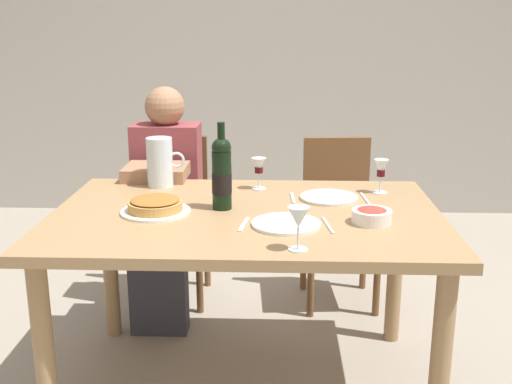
{
  "coord_description": "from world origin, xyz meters",
  "views": [
    {
      "loc": [
        0.12,
        -2.27,
        1.47
      ],
      "look_at": [
        0.04,
        -0.01,
        0.84
      ],
      "focal_mm": 43.3,
      "sensor_mm": 36.0,
      "label": 1
    }
  ],
  "objects_px": {
    "wine_glass_left_diner": "(259,167)",
    "chair_left": "(173,207)",
    "salad_bowl": "(372,215)",
    "dinner_plate_right_setting": "(286,224)",
    "dining_table": "(246,235)",
    "diner_left": "(164,198)",
    "baked_tart": "(155,206)",
    "wine_glass_right_diner": "(299,219)",
    "dinner_plate_left_setting": "(329,198)",
    "wine_glass_centre": "(381,170)",
    "wine_bottle": "(222,173)",
    "chair_right": "(338,210)",
    "water_pitcher": "(160,165)"
  },
  "relations": [
    {
      "from": "wine_glass_right_diner",
      "to": "wine_glass_centre",
      "type": "relative_size",
      "value": 0.98
    },
    {
      "from": "diner_left",
      "to": "dining_table",
      "type": "bearing_deg",
      "value": 123.49
    },
    {
      "from": "wine_glass_right_diner",
      "to": "dinner_plate_left_setting",
      "type": "relative_size",
      "value": 0.6
    },
    {
      "from": "salad_bowl",
      "to": "dinner_plate_right_setting",
      "type": "relative_size",
      "value": 0.58
    },
    {
      "from": "wine_glass_right_diner",
      "to": "dinner_plate_right_setting",
      "type": "bearing_deg",
      "value": 98.32
    },
    {
      "from": "dinner_plate_left_setting",
      "to": "diner_left",
      "type": "height_order",
      "value": "diner_left"
    },
    {
      "from": "salad_bowl",
      "to": "chair_left",
      "type": "height_order",
      "value": "chair_left"
    },
    {
      "from": "wine_glass_left_diner",
      "to": "chair_left",
      "type": "xyz_separation_m",
      "value": [
        -0.49,
        0.57,
        -0.36
      ]
    },
    {
      "from": "baked_tart",
      "to": "wine_glass_right_diner",
      "type": "bearing_deg",
      "value": -35.34
    },
    {
      "from": "wine_glass_centre",
      "to": "dinner_plate_left_setting",
      "type": "xyz_separation_m",
      "value": [
        -0.23,
        -0.1,
        -0.09
      ]
    },
    {
      "from": "dining_table",
      "to": "salad_bowl",
      "type": "xyz_separation_m",
      "value": [
        0.46,
        -0.12,
        0.12
      ]
    },
    {
      "from": "wine_glass_centre",
      "to": "wine_glass_left_diner",
      "type": "bearing_deg",
      "value": 174.81
    },
    {
      "from": "wine_bottle",
      "to": "baked_tart",
      "type": "relative_size",
      "value": 1.28
    },
    {
      "from": "dining_table",
      "to": "wine_glass_right_diner",
      "type": "relative_size",
      "value": 10.39
    },
    {
      "from": "salad_bowl",
      "to": "chair_left",
      "type": "distance_m",
      "value": 1.41
    },
    {
      "from": "dining_table",
      "to": "diner_left",
      "type": "xyz_separation_m",
      "value": [
        -0.45,
        0.68,
        -0.05
      ]
    },
    {
      "from": "baked_tart",
      "to": "diner_left",
      "type": "relative_size",
      "value": 0.23
    },
    {
      "from": "dinner_plate_right_setting",
      "to": "dining_table",
      "type": "bearing_deg",
      "value": 134.11
    },
    {
      "from": "baked_tart",
      "to": "dinner_plate_right_setting",
      "type": "distance_m",
      "value": 0.52
    },
    {
      "from": "salad_bowl",
      "to": "dinner_plate_right_setting",
      "type": "bearing_deg",
      "value": -172.56
    },
    {
      "from": "dining_table",
      "to": "wine_bottle",
      "type": "distance_m",
      "value": 0.26
    },
    {
      "from": "wine_bottle",
      "to": "dining_table",
      "type": "bearing_deg",
      "value": -23.8
    },
    {
      "from": "baked_tart",
      "to": "diner_left",
      "type": "bearing_deg",
      "value": 98.24
    },
    {
      "from": "wine_glass_centre",
      "to": "diner_left",
      "type": "distance_m",
      "value": 1.11
    },
    {
      "from": "wine_bottle",
      "to": "chair_left",
      "type": "bearing_deg",
      "value": 111.99
    },
    {
      "from": "dining_table",
      "to": "chair_right",
      "type": "relative_size",
      "value": 1.72
    },
    {
      "from": "dinner_plate_right_setting",
      "to": "chair_right",
      "type": "xyz_separation_m",
      "value": [
        0.29,
        1.06,
        -0.27
      ]
    },
    {
      "from": "wine_bottle",
      "to": "water_pitcher",
      "type": "distance_m",
      "value": 0.45
    },
    {
      "from": "dining_table",
      "to": "baked_tart",
      "type": "distance_m",
      "value": 0.37
    },
    {
      "from": "baked_tart",
      "to": "dinner_plate_right_setting",
      "type": "relative_size",
      "value": 1.07
    },
    {
      "from": "wine_glass_right_diner",
      "to": "dinner_plate_left_setting",
      "type": "xyz_separation_m",
      "value": [
        0.14,
        0.6,
        -0.1
      ]
    },
    {
      "from": "wine_glass_left_diner",
      "to": "dinner_plate_left_setting",
      "type": "xyz_separation_m",
      "value": [
        0.3,
        -0.15,
        -0.09
      ]
    },
    {
      "from": "water_pitcher",
      "to": "salad_bowl",
      "type": "height_order",
      "value": "water_pitcher"
    },
    {
      "from": "baked_tart",
      "to": "wine_glass_left_diner",
      "type": "bearing_deg",
      "value": 43.58
    },
    {
      "from": "dining_table",
      "to": "diner_left",
      "type": "relative_size",
      "value": 1.29
    },
    {
      "from": "wine_bottle",
      "to": "diner_left",
      "type": "relative_size",
      "value": 0.29
    },
    {
      "from": "salad_bowl",
      "to": "dinner_plate_right_setting",
      "type": "distance_m",
      "value": 0.31
    },
    {
      "from": "wine_glass_left_diner",
      "to": "diner_left",
      "type": "height_order",
      "value": "diner_left"
    },
    {
      "from": "diner_left",
      "to": "wine_bottle",
      "type": "bearing_deg",
      "value": 118.98
    },
    {
      "from": "wine_bottle",
      "to": "wine_glass_centre",
      "type": "height_order",
      "value": "wine_bottle"
    },
    {
      "from": "salad_bowl",
      "to": "chair_right",
      "type": "height_order",
      "value": "chair_right"
    },
    {
      "from": "dining_table",
      "to": "dinner_plate_right_setting",
      "type": "distance_m",
      "value": 0.24
    },
    {
      "from": "diner_left",
      "to": "wine_glass_centre",
      "type": "bearing_deg",
      "value": 159.22
    },
    {
      "from": "salad_bowl",
      "to": "wine_glass_left_diner",
      "type": "xyz_separation_m",
      "value": [
        -0.43,
        0.46,
        0.07
      ]
    },
    {
      "from": "wine_bottle",
      "to": "chair_left",
      "type": "relative_size",
      "value": 0.39
    },
    {
      "from": "wine_glass_left_diner",
      "to": "diner_left",
      "type": "distance_m",
      "value": 0.64
    },
    {
      "from": "wine_glass_right_diner",
      "to": "wine_glass_centre",
      "type": "height_order",
      "value": "wine_glass_centre"
    },
    {
      "from": "diner_left",
      "to": "dinner_plate_right_setting",
      "type": "bearing_deg",
      "value": 125.73
    },
    {
      "from": "wine_glass_centre",
      "to": "dinner_plate_right_setting",
      "type": "relative_size",
      "value": 0.58
    },
    {
      "from": "wine_glass_left_diner",
      "to": "wine_glass_centre",
      "type": "distance_m",
      "value": 0.52
    }
  ]
}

